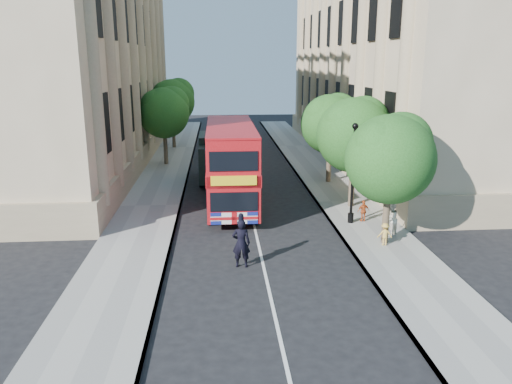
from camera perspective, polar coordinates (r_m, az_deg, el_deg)
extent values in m
plane|color=black|center=(20.04, 1.11, -9.56)|extent=(120.00, 120.00, 0.00)
cube|color=gray|center=(30.29, 10.17, -1.13)|extent=(3.50, 80.00, 0.12)
cube|color=gray|center=(29.60, -11.94, -1.60)|extent=(3.50, 80.00, 0.12)
cube|color=tan|center=(44.95, 16.47, 15.20)|extent=(12.00, 38.00, 18.00)
cube|color=tan|center=(43.84, -21.05, 14.86)|extent=(12.00, 38.00, 18.00)
cylinder|color=#473828|center=(23.50, 14.65, -2.60)|extent=(0.32, 0.32, 2.86)
sphere|color=#1F4B19|center=(22.87, 15.07, 3.63)|extent=(4.00, 4.00, 4.00)
sphere|color=#1F4B19|center=(23.34, 16.25, 5.39)|extent=(2.80, 2.80, 2.80)
sphere|color=#1F4B19|center=(22.34, 14.20, 4.79)|extent=(2.60, 2.60, 2.60)
cylinder|color=#473828|center=(29.00, 10.88, 1.06)|extent=(0.32, 0.32, 2.99)
sphere|color=#1F4B19|center=(28.49, 11.15, 6.38)|extent=(4.20, 4.20, 4.20)
sphere|color=#1F4B19|center=(28.95, 12.16, 7.81)|extent=(2.94, 2.94, 2.94)
sphere|color=#1F4B19|center=(28.00, 10.37, 7.39)|extent=(2.73, 2.73, 2.73)
cylinder|color=#473828|center=(34.69, 8.32, 3.35)|extent=(0.32, 0.32, 2.90)
sphere|color=#1F4B19|center=(34.27, 8.49, 7.68)|extent=(4.00, 4.00, 4.00)
sphere|color=#1F4B19|center=(34.72, 9.36, 8.83)|extent=(2.80, 2.80, 2.80)
sphere|color=#1F4B19|center=(33.81, 7.80, 8.51)|extent=(2.60, 2.60, 2.60)
cylinder|color=#473828|center=(40.94, -10.30, 5.09)|extent=(0.32, 0.32, 2.99)
sphere|color=#1F4B19|center=(40.58, -10.48, 8.87)|extent=(4.00, 4.00, 4.00)
sphere|color=#1F4B19|center=(40.86, -9.62, 9.91)|extent=(2.80, 2.80, 2.80)
sphere|color=#1F4B19|center=(40.29, -11.28, 9.57)|extent=(2.60, 2.60, 2.60)
cylinder|color=#473828|center=(48.80, -9.39, 6.78)|extent=(0.32, 0.32, 3.17)
sphere|color=#1F4B19|center=(48.49, -9.54, 10.15)|extent=(4.20, 4.20, 4.20)
sphere|color=#1F4B19|center=(48.79, -8.82, 11.06)|extent=(2.94, 2.94, 2.94)
sphere|color=#1F4B19|center=(48.20, -10.20, 10.78)|extent=(2.73, 2.73, 2.73)
cylinder|color=black|center=(26.31, 10.76, -2.91)|extent=(0.30, 0.30, 0.50)
cylinder|color=black|center=(25.72, 11.00, 1.87)|extent=(0.14, 0.14, 5.00)
sphere|color=black|center=(25.29, 11.28, 7.39)|extent=(0.32, 0.32, 0.32)
cube|color=#A30B10|center=(28.83, -2.89, 3.38)|extent=(2.64, 10.00, 4.16)
cube|color=black|center=(29.03, -2.87, 1.60)|extent=(2.70, 9.37, 0.95)
cube|color=black|center=(28.64, -2.92, 5.50)|extent=(2.70, 9.37, 0.95)
cube|color=yellow|center=(23.92, -2.55, 1.31)|extent=(2.21, 0.08, 0.47)
cylinder|color=black|center=(25.92, -5.24, -2.62)|extent=(0.30, 1.05, 1.05)
cylinder|color=black|center=(25.98, 0.01, -2.51)|extent=(0.30, 1.05, 1.05)
cylinder|color=black|center=(32.51, -5.11, 1.00)|extent=(0.30, 1.05, 1.05)
cylinder|color=black|center=(32.56, -0.92, 1.08)|extent=(0.30, 1.05, 1.05)
cube|color=black|center=(33.44, -4.57, 3.19)|extent=(2.30, 2.07, 2.40)
cube|color=black|center=(32.43, -4.57, 3.34)|extent=(2.06, 0.12, 0.80)
cube|color=black|center=(35.86, -4.61, 4.36)|extent=(2.31, 3.67, 2.86)
cube|color=black|center=(35.47, -4.56, 1.98)|extent=(2.10, 5.50, 0.29)
cylinder|color=black|center=(33.57, -6.29, 1.29)|extent=(0.26, 0.92, 0.91)
cylinder|color=black|center=(33.58, -2.78, 1.37)|extent=(0.26, 0.92, 0.91)
cylinder|color=black|center=(37.25, -6.16, 2.65)|extent=(0.26, 0.92, 0.91)
cylinder|color=black|center=(37.26, -3.00, 2.72)|extent=(0.26, 0.92, 0.91)
imported|color=black|center=(20.50, -1.70, -5.88)|extent=(0.79, 0.55, 2.05)
imported|color=white|center=(24.66, 15.15, -2.98)|extent=(1.02, 1.02, 1.66)
imported|color=#C45122|center=(26.55, 12.18, -2.12)|extent=(0.70, 0.39, 1.13)
imported|color=gold|center=(23.42, 14.51, -4.68)|extent=(0.70, 0.43, 1.04)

